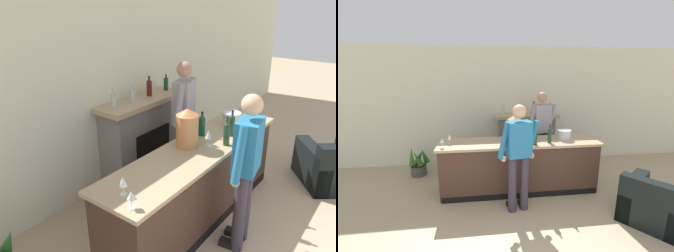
% 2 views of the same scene
% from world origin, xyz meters
% --- Properties ---
extents(wall_back_panel, '(12.00, 0.07, 2.75)m').
position_xyz_m(wall_back_panel, '(0.00, 4.21, 1.38)').
color(wall_back_panel, silver).
rests_on(wall_back_panel, ground_plane).
extents(bar_counter, '(2.89, 0.70, 0.96)m').
position_xyz_m(bar_counter, '(-0.12, 2.72, 0.48)').
color(bar_counter, '#462E24').
rests_on(bar_counter, ground_plane).
extents(fireplace_stone, '(1.46, 0.52, 1.52)m').
position_xyz_m(fireplace_stone, '(0.26, 3.95, 0.63)').
color(fireplace_stone, gray).
rests_on(fireplace_stone, ground_plane).
extents(armchair_black, '(1.21, 1.20, 0.75)m').
position_xyz_m(armchair_black, '(1.70, 1.55, 0.27)').
color(armchair_black, black).
rests_on(armchair_black, ground_plane).
extents(person_customer, '(0.65, 0.35, 1.73)m').
position_xyz_m(person_customer, '(-0.25, 2.09, 0.95)').
color(person_customer, '#39333F').
rests_on(person_customer, ground_plane).
extents(person_bartender, '(0.64, 0.37, 1.79)m').
position_xyz_m(person_bartender, '(0.45, 3.33, 0.99)').
color(person_bartender, '#252B22').
rests_on(person_bartender, ground_plane).
extents(copper_dispenser, '(0.25, 0.29, 0.46)m').
position_xyz_m(copper_dispenser, '(-0.20, 2.84, 1.19)').
color(copper_dispenser, '#CE7D4C').
rests_on(copper_dispenser, bar_counter).
extents(ice_bucket_steel, '(0.25, 0.25, 0.18)m').
position_xyz_m(ice_bucket_steel, '(0.72, 2.75, 1.05)').
color(ice_bucket_steel, silver).
rests_on(ice_bucket_steel, bar_counter).
extents(wine_bottle_port_short, '(0.08, 0.08, 0.31)m').
position_xyz_m(wine_bottle_port_short, '(0.18, 2.88, 1.10)').
color(wine_bottle_port_short, '#0E4429').
rests_on(wine_bottle_port_short, bar_counter).
extents(wine_bottle_chardonnay_pale, '(0.07, 0.07, 0.34)m').
position_xyz_m(wine_bottle_chardonnay_pale, '(0.11, 2.50, 1.11)').
color(wine_bottle_chardonnay_pale, '#204229').
rests_on(wine_bottle_chardonnay_pale, bar_counter).
extents(wine_bottle_burgundy_dark, '(0.07, 0.07, 0.33)m').
position_xyz_m(wine_bottle_burgundy_dark, '(0.39, 2.58, 1.11)').
color(wine_bottle_burgundy_dark, '#1F3728').
rests_on(wine_bottle_burgundy_dark, bar_counter).
extents(wine_glass_front_left, '(0.07, 0.07, 0.16)m').
position_xyz_m(wine_glass_front_left, '(-1.46, 2.53, 1.08)').
color(wine_glass_front_left, silver).
rests_on(wine_glass_front_left, bar_counter).
extents(wine_glass_back_row, '(0.08, 0.08, 0.18)m').
position_xyz_m(wine_glass_back_row, '(-0.02, 2.66, 1.09)').
color(wine_glass_back_row, silver).
rests_on(wine_glass_back_row, bar_counter).
extents(wine_glass_by_dispenser, '(0.07, 0.07, 0.17)m').
position_xyz_m(wine_glass_by_dispenser, '(-1.36, 2.72, 1.08)').
color(wine_glass_by_dispenser, silver).
rests_on(wine_glass_by_dispenser, bar_counter).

